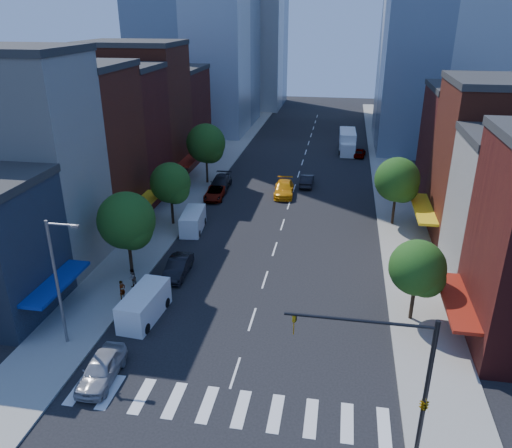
{
  "coord_description": "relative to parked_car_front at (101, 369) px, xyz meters",
  "views": [
    {
      "loc": [
        5.66,
        -24.6,
        21.07
      ],
      "look_at": [
        -0.81,
        12.21,
        5.0
      ],
      "focal_mm": 35.0,
      "sensor_mm": 36.0,
      "label": 1
    }
  ],
  "objects": [
    {
      "name": "ground",
      "position": [
        7.97,
        2.0,
        -0.8
      ],
      "size": [
        220.0,
        220.0,
        0.0
      ],
      "primitive_type": "plane",
      "color": "black",
      "rests_on": "ground"
    },
    {
      "name": "sidewalk_left",
      "position": [
        -4.53,
        42.0,
        -0.72
      ],
      "size": [
        5.0,
        120.0,
        0.15
      ],
      "primitive_type": "cube",
      "color": "gray",
      "rests_on": "ground"
    },
    {
      "name": "sidewalk_right",
      "position": [
        20.47,
        42.0,
        -0.72
      ],
      "size": [
        5.0,
        120.0,
        0.15
      ],
      "primitive_type": "cube",
      "color": "gray",
      "rests_on": "ground"
    },
    {
      "name": "crosswalk",
      "position": [
        7.97,
        -1.0,
        -0.79
      ],
      "size": [
        19.0,
        3.0,
        0.01
      ],
      "primitive_type": "cube",
      "color": "silver",
      "rests_on": "ground"
    },
    {
      "name": "bldg_left_1",
      "position": [
        -13.03,
        14.0,
        8.2
      ],
      "size": [
        12.0,
        8.0,
        18.0
      ],
      "primitive_type": "cube",
      "color": "#BCB7AD",
      "rests_on": "ground"
    },
    {
      "name": "bldg_left_2",
      "position": [
        -13.03,
        22.5,
        7.2
      ],
      "size": [
        12.0,
        9.0,
        16.0
      ],
      "primitive_type": "cube",
      "color": "#5B2215",
      "rests_on": "ground"
    },
    {
      "name": "bldg_left_3",
      "position": [
        -13.03,
        31.0,
        6.7
      ],
      "size": [
        12.0,
        8.0,
        15.0
      ],
      "primitive_type": "cube",
      "color": "#4A1312",
      "rests_on": "ground"
    },
    {
      "name": "bldg_left_4",
      "position": [
        -13.03,
        39.5,
        7.7
      ],
      "size": [
        12.0,
        9.0,
        17.0
      ],
      "primitive_type": "cube",
      "color": "#5B2215",
      "rests_on": "ground"
    },
    {
      "name": "bldg_left_5",
      "position": [
        -13.03,
        49.0,
        5.7
      ],
      "size": [
        12.0,
        10.0,
        13.0
      ],
      "primitive_type": "cube",
      "color": "#4A1312",
      "rests_on": "ground"
    },
    {
      "name": "bldg_right_2",
      "position": [
        28.97,
        26.0,
        6.7
      ],
      "size": [
        12.0,
        10.0,
        15.0
      ],
      "primitive_type": "cube",
      "color": "#5B2215",
      "rests_on": "ground"
    },
    {
      "name": "bldg_right_3",
      "position": [
        28.97,
        36.0,
        5.7
      ],
      "size": [
        12.0,
        10.0,
        13.0
      ],
      "primitive_type": "cube",
      "color": "#4A1312",
      "rests_on": "ground"
    },
    {
      "name": "traffic_signal",
      "position": [
        17.91,
        -2.5,
        3.36
      ],
      "size": [
        7.24,
        2.24,
        8.0
      ],
      "color": "black",
      "rests_on": "sidewalk_right"
    },
    {
      "name": "streetlight",
      "position": [
        -3.84,
        3.0,
        4.48
      ],
      "size": [
        2.25,
        0.25,
        9.0
      ],
      "color": "slate",
      "rests_on": "sidewalk_left"
    },
    {
      "name": "tree_left_near",
      "position": [
        -3.38,
        12.92,
        4.07
      ],
      "size": [
        4.8,
        4.8,
        7.3
      ],
      "color": "black",
      "rests_on": "sidewalk_left"
    },
    {
      "name": "tree_left_mid",
      "position": [
        -3.38,
        23.92,
        3.73
      ],
      "size": [
        4.2,
        4.2,
        6.65
      ],
      "color": "black",
      "rests_on": "sidewalk_left"
    },
    {
      "name": "tree_left_far",
      "position": [
        -3.38,
        37.92,
        4.41
      ],
      "size": [
        5.0,
        5.0,
        7.75
      ],
      "color": "black",
      "rests_on": "sidewalk_left"
    },
    {
      "name": "tree_right_near",
      "position": [
        19.62,
        9.92,
        3.39
      ],
      "size": [
        4.0,
        4.0,
        6.2
      ],
      "color": "black",
      "rests_on": "sidewalk_right"
    },
    {
      "name": "tree_right_far",
      "position": [
        19.62,
        27.92,
        4.07
      ],
      "size": [
        4.6,
        4.6,
        7.2
      ],
      "color": "black",
      "rests_on": "sidewalk_right"
    },
    {
      "name": "parked_car_front",
      "position": [
        0.0,
        0.0,
        0.0
      ],
      "size": [
        2.06,
        4.75,
        1.59
      ],
      "primitive_type": "imported",
      "rotation": [
        0.0,
        0.0,
        0.04
      ],
      "color": "#9E9EA3",
      "rests_on": "ground"
    },
    {
      "name": "parked_car_second",
      "position": [
        0.47,
        13.52,
        -0.03
      ],
      "size": [
        1.74,
        4.71,
        1.54
      ],
      "primitive_type": "imported",
      "rotation": [
        0.0,
        0.0,
        0.02
      ],
      "color": "black",
      "rests_on": "ground"
    },
    {
      "name": "parked_car_third",
      "position": [
        -1.13,
        32.62,
        -0.13
      ],
      "size": [
        2.58,
        4.95,
        1.33
      ],
      "primitive_type": "imported",
      "rotation": [
        0.0,
        0.0,
        0.08
      ],
      "color": "#999999",
      "rests_on": "ground"
    },
    {
      "name": "parked_car_rear",
      "position": [
        -1.28,
        36.04,
        0.03
      ],
      "size": [
        2.57,
        5.78,
        1.65
      ],
      "primitive_type": "imported",
      "rotation": [
        0.0,
        0.0,
        0.05
      ],
      "color": "black",
      "rests_on": "ground"
    },
    {
      "name": "cargo_van_near",
      "position": [
        0.08,
        6.72,
        0.29
      ],
      "size": [
        2.44,
        5.29,
        2.2
      ],
      "rotation": [
        0.0,
        0.0,
        -0.07
      ],
      "color": "white",
      "rests_on": "ground"
    },
    {
      "name": "cargo_van_far",
      "position": [
        -0.99,
        22.88,
        0.23
      ],
      "size": [
        2.42,
        5.02,
        2.07
      ],
      "rotation": [
        0.0,
        0.0,
        0.1
      ],
      "color": "white",
      "rests_on": "ground"
    },
    {
      "name": "taxi",
      "position": [
        6.97,
        35.26,
        0.02
      ],
      "size": [
        2.66,
        5.79,
        1.64
      ],
      "primitive_type": "imported",
      "rotation": [
        0.0,
        0.0,
        0.07
      ],
      "color": "orange",
      "rests_on": "ground"
    },
    {
      "name": "traffic_car_oncoming",
      "position": [
        9.47,
        39.22,
        -0.05
      ],
      "size": [
        1.59,
        4.53,
        1.49
      ],
      "primitive_type": "imported",
      "rotation": [
        0.0,
        0.0,
        3.14
      ],
      "color": "black",
      "rests_on": "ground"
    },
    {
      "name": "traffic_car_far",
      "position": [
        16.47,
        54.71,
        -0.12
      ],
      "size": [
        2.12,
        4.16,
        1.36
      ],
      "primitive_type": "imported",
      "rotation": [
        0.0,
        0.0,
        3.01
      ],
      "color": "#999999",
      "rests_on": "ground"
    },
    {
      "name": "box_truck",
      "position": [
        14.46,
        57.32,
        0.76
      ],
      "size": [
        2.76,
        8.27,
        3.3
      ],
      "rotation": [
        0.0,
        0.0,
        0.03
      ],
      "color": "white",
      "rests_on": "ground"
    },
    {
      "name": "pedestrian_near",
      "position": [
        -2.53,
        8.85,
        0.14
      ],
      "size": [
        0.55,
        0.67,
        1.58
      ],
      "primitive_type": "imported",
      "rotation": [
        0.0,
        0.0,
        1.23
      ],
      "color": "#999999",
      "rests_on": "sidewalk_left"
    },
    {
      "name": "pedestrian_far",
      "position": [
        -2.53,
        10.8,
        0.13
      ],
      "size": [
        0.79,
        0.9,
        1.56
      ],
      "primitive_type": "imported",
      "rotation": [
        0.0,
        0.0,
        -1.87
      ],
      "color": "#999999",
      "rests_on": "sidewalk_left"
    }
  ]
}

